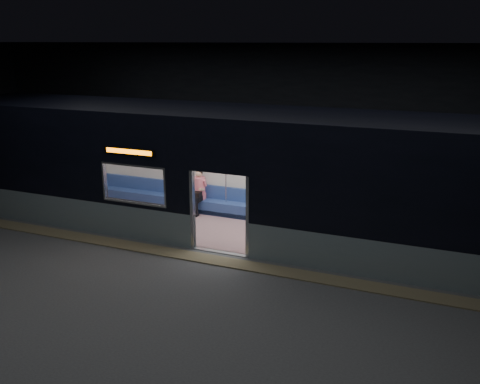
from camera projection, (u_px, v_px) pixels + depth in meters
The scene contains 7 objects.
station_floor at pixel (202, 270), 11.72m from camera, with size 24.00×14.00×0.01m, color #47494C.
station_envelope at pixel (198, 110), 10.67m from camera, with size 24.00×14.00×5.00m.
tactile_strip at pixel (212, 260), 12.20m from camera, with size 22.80×0.50×0.03m, color #8C7F59.
metro_car at pixel (242, 167), 13.45m from camera, with size 18.00×3.04×3.35m.
passenger at pixel (198, 189), 15.30m from camera, with size 0.38×0.66×1.33m.
handbag at pixel (196, 194), 15.13m from camera, with size 0.28×0.24×0.14m, color black.
transit_map at pixel (298, 174), 14.31m from camera, with size 0.94×0.03×0.61m, color white.
Camera 1 is at (4.82, -9.60, 5.08)m, focal length 38.00 mm.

